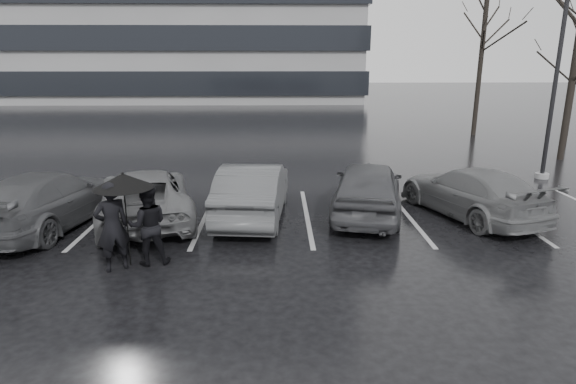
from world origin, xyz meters
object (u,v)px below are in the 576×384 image
(car_main, at_px, (368,188))
(car_west_a, at_px, (253,190))
(car_west_c, at_px, (47,200))
(lamp_post, at_px, (558,67))
(pedestrian_right, at_px, (148,225))
(tree_east, at_px, (575,64))
(tree_north, at_px, (481,58))
(car_east, at_px, (471,192))
(tree_ne, at_px, (574,73))
(car_west_b, at_px, (145,195))
(pedestrian_left, at_px, (112,227))

(car_main, distance_m, car_west_a, 3.15)
(car_west_c, height_order, lamp_post, lamp_post)
(car_main, bearing_deg, pedestrian_right, 44.49)
(tree_east, distance_m, tree_north, 7.08)
(tree_north, bearing_deg, car_east, -112.13)
(car_main, relative_size, car_west_a, 0.98)
(car_west_c, relative_size, tree_ne, 0.71)
(car_main, distance_m, car_east, 2.81)
(pedestrian_right, bearing_deg, car_west_a, -137.58)
(car_west_a, xyz_separation_m, car_west_c, (-5.23, -0.65, -0.03))
(tree_ne, bearing_deg, tree_north, 139.40)
(pedestrian_right, distance_m, tree_north, 22.70)
(car_west_b, relative_size, car_west_c, 0.99)
(pedestrian_left, bearing_deg, car_west_a, -161.39)
(car_west_b, bearing_deg, tree_ne, -162.89)
(car_west_a, relative_size, pedestrian_left, 2.45)
(tree_ne, distance_m, tree_north, 4.67)
(car_west_b, distance_m, pedestrian_right, 3.01)
(pedestrian_right, bearing_deg, tree_north, -142.29)
(lamp_post, height_order, tree_north, lamp_post)
(car_west_a, xyz_separation_m, lamp_post, (10.27, 4.21, 3.17))
(car_west_c, bearing_deg, car_east, -167.95)
(car_east, height_order, pedestrian_right, pedestrian_right)
(tree_east, xyz_separation_m, tree_north, (-1.00, 7.00, 0.25))
(pedestrian_left, bearing_deg, pedestrian_right, 172.30)
(pedestrian_right, bearing_deg, car_west_c, -51.07)
(car_west_a, relative_size, pedestrian_right, 2.67)
(car_main, distance_m, car_west_b, 6.02)
(lamp_post, bearing_deg, car_east, -135.72)
(car_main, bearing_deg, tree_east, -130.07)
(car_east, relative_size, lamp_post, 0.54)
(car_main, xyz_separation_m, car_east, (2.81, -0.15, -0.09))
(tree_east, height_order, tree_ne, tree_east)
(pedestrian_left, xyz_separation_m, pedestrian_right, (0.63, 0.30, -0.08))
(car_west_c, bearing_deg, car_west_b, -159.91)
(car_west_a, distance_m, car_east, 5.95)
(pedestrian_left, height_order, tree_east, tree_east)
(lamp_post, bearing_deg, tree_north, 81.22)
(car_west_a, relative_size, tree_north, 0.54)
(car_west_a, bearing_deg, pedestrian_left, 56.40)
(tree_east, distance_m, tree_ne, 4.74)
(car_west_c, height_order, tree_north, tree_north)
(car_west_c, distance_m, tree_east, 20.14)
(pedestrian_left, bearing_deg, car_west_c, -79.59)
(car_east, xyz_separation_m, lamp_post, (4.32, 4.21, 3.24))
(car_west_c, bearing_deg, car_west_a, -164.18)
(car_main, height_order, pedestrian_right, pedestrian_right)
(pedestrian_right, distance_m, tree_east, 18.57)
(car_west_c, distance_m, pedestrian_right, 4.01)
(tree_ne, bearing_deg, pedestrian_right, -139.95)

